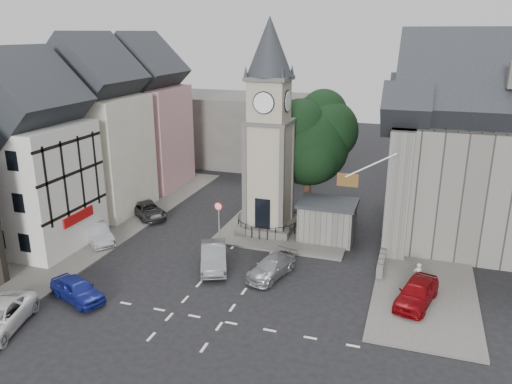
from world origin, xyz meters
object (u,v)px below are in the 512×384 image
(stone_shelter, at_px, (327,221))
(car_east_red, at_px, (417,293))
(car_west_blue, at_px, (77,289))
(pedestrian, at_px, (418,275))
(clock_tower, at_px, (269,130))

(stone_shelter, height_order, car_east_red, stone_shelter)
(stone_shelter, height_order, car_west_blue, stone_shelter)
(car_east_red, distance_m, pedestrian, 2.24)
(pedestrian, bearing_deg, car_east_red, 63.71)
(car_west_blue, bearing_deg, car_east_red, -52.01)
(car_east_red, bearing_deg, car_west_blue, -148.46)
(car_west_blue, relative_size, car_east_red, 0.91)
(car_west_blue, distance_m, pedestrian, 20.62)
(stone_shelter, xyz_separation_m, pedestrian, (6.70, -5.50, -0.76))
(car_west_blue, distance_m, car_east_red, 19.85)
(car_east_red, height_order, pedestrian, pedestrian)
(clock_tower, distance_m, pedestrian, 14.90)
(clock_tower, bearing_deg, pedestrian, -27.52)
(car_east_red, relative_size, pedestrian, 2.78)
(clock_tower, distance_m, stone_shelter, 8.15)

